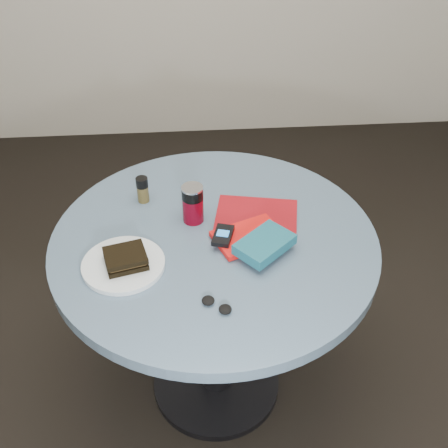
{
  "coord_description": "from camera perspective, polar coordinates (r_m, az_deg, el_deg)",
  "views": [
    {
      "loc": [
        -0.07,
        -1.31,
        1.85
      ],
      "look_at": [
        0.03,
        0.0,
        0.8
      ],
      "focal_mm": 45.0,
      "sensor_mm": 36.0,
      "label": 1
    }
  ],
  "objects": [
    {
      "name": "pepper_grinder",
      "position": [
        1.85,
        -8.27,
        3.5
      ],
      "size": [
        0.04,
        0.04,
        0.09
      ],
      "color": "#49401F",
      "rests_on": "table"
    },
    {
      "name": "soda_can",
      "position": [
        1.74,
        -3.19,
        2.07
      ],
      "size": [
        0.09,
        0.09,
        0.13
      ],
      "color": "#650515",
      "rests_on": "table"
    },
    {
      "name": "sandwich",
      "position": [
        1.61,
        -9.96,
        -3.47
      ],
      "size": [
        0.14,
        0.12,
        0.04
      ],
      "color": "black",
      "rests_on": "plate"
    },
    {
      "name": "ground",
      "position": [
        2.27,
        -0.79,
        -15.99
      ],
      "size": [
        4.0,
        4.0,
        0.0
      ],
      "primitive_type": "plane",
      "color": "black",
      "rests_on": "ground"
    },
    {
      "name": "red_book",
      "position": [
        1.7,
        2.47,
        -1.27
      ],
      "size": [
        0.24,
        0.2,
        0.02
      ],
      "primitive_type": "cube",
      "rotation": [
        0.0,
        0.0,
        0.39
      ],
      "color": "red",
      "rests_on": "magazine"
    },
    {
      "name": "magazine",
      "position": [
        1.8,
        3.31,
        0.87
      ],
      "size": [
        0.29,
        0.24,
        0.0
      ],
      "primitive_type": "cube",
      "rotation": [
        0.0,
        0.0,
        -0.19
      ],
      "color": "maroon",
      "rests_on": "table"
    },
    {
      "name": "plate",
      "position": [
        1.63,
        -10.18,
        -4.08
      ],
      "size": [
        0.31,
        0.31,
        0.02
      ],
      "primitive_type": "cylinder",
      "rotation": [
        0.0,
        0.0,
        -0.37
      ],
      "color": "silver",
      "rests_on": "table"
    },
    {
      "name": "mp3_player",
      "position": [
        1.67,
        -0.11,
        -1.16
      ],
      "size": [
        0.08,
        0.1,
        0.02
      ],
      "color": "black",
      "rests_on": "red_book"
    },
    {
      "name": "novel",
      "position": [
        1.63,
        4.15,
        -2.07
      ],
      "size": [
        0.2,
        0.19,
        0.03
      ],
      "primitive_type": "cube",
      "rotation": [
        0.0,
        0.0,
        0.73
      ],
      "color": "#144F62",
      "rests_on": "red_book"
    },
    {
      "name": "headphones",
      "position": [
        1.5,
        -0.76,
        -8.22
      ],
      "size": [
        0.09,
        0.08,
        0.02
      ],
      "color": "black",
      "rests_on": "table"
    },
    {
      "name": "table",
      "position": [
        1.82,
        -0.94,
        -5.28
      ],
      "size": [
        1.0,
        1.0,
        0.75
      ],
      "color": "black",
      "rests_on": "ground"
    }
  ]
}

